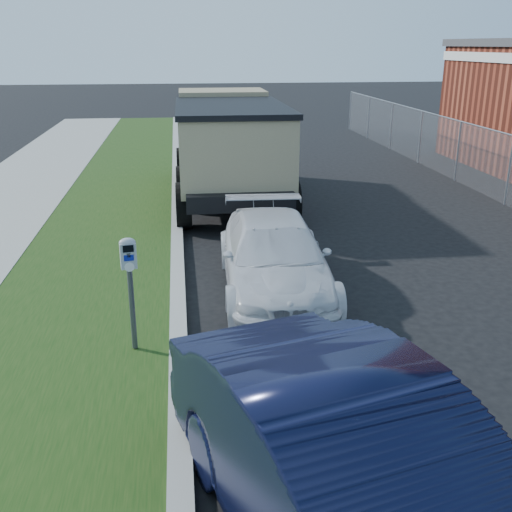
{
  "coord_description": "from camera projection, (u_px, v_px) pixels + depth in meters",
  "views": [
    {
      "loc": [
        -2.48,
        -7.39,
        4.0
      ],
      "look_at": [
        -1.4,
        1.0,
        1.0
      ],
      "focal_mm": 42.0,
      "sensor_mm": 36.0,
      "label": 1
    }
  ],
  "objects": [
    {
      "name": "navy_sedan",
      "position": [
        362.0,
        492.0,
        4.53
      ],
      "size": [
        2.97,
        5.12,
        1.6
      ],
      "primitive_type": "imported",
      "rotation": [
        0.0,
        0.0,
        0.28
      ],
      "color": "black",
      "rests_on": "ground"
    },
    {
      "name": "parking_meter",
      "position": [
        129.0,
        270.0,
        7.68
      ],
      "size": [
        0.23,
        0.18,
        1.55
      ],
      "rotation": [
        0.0,
        0.0,
        0.17
      ],
      "color": "#3F4247",
      "rests_on": "ground"
    },
    {
      "name": "chainlink_fence",
      "position": [
        511.0,
        157.0,
        15.38
      ],
      "size": [
        0.06,
        30.06,
        30.0
      ],
      "color": "slate",
      "rests_on": "ground"
    },
    {
      "name": "dump_truck",
      "position": [
        228.0,
        142.0,
        16.0
      ],
      "size": [
        2.85,
        7.0,
        2.73
      ],
      "rotation": [
        0.0,
        0.0,
        -0.01
      ],
      "color": "black",
      "rests_on": "ground"
    },
    {
      "name": "white_wagon",
      "position": [
        274.0,
        257.0,
        10.03
      ],
      "size": [
        1.94,
        4.39,
        1.25
      ],
      "primitive_type": "imported",
      "rotation": [
        0.0,
        0.0,
        -0.04
      ],
      "color": "silver",
      "rests_on": "ground"
    },
    {
      "name": "ground",
      "position": [
        362.0,
        341.0,
        8.54
      ],
      "size": [
        120.0,
        120.0,
        0.0
      ],
      "primitive_type": "plane",
      "color": "black",
      "rests_on": "ground"
    }
  ]
}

